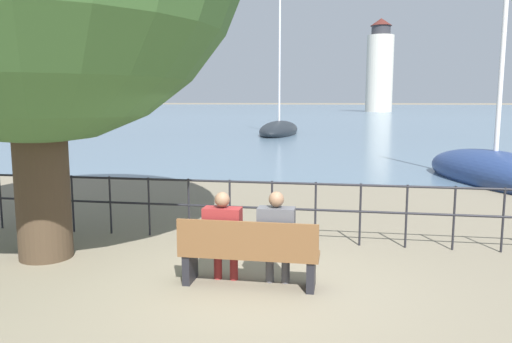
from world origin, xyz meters
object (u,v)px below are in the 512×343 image
Objects in this scene: park_bench at (248,254)px; seated_person_right at (276,235)px; seated_person_left at (223,233)px; sailboat_2 at (494,173)px; harbor_lighthouse at (380,69)px; sailboat_0 at (279,130)px.

seated_person_right is at bearing 11.92° from park_bench.
seated_person_right is (0.71, -0.00, 0.01)m from seated_person_left.
sailboat_2 reaches higher than seated_person_right.
seated_person_left is 0.15× the size of sailboat_2.
seated_person_left is 0.06× the size of harbor_lighthouse.
seated_person_right is 0.06× the size of harbor_lighthouse.
seated_person_left is 0.71m from seated_person_right.
seated_person_right is at bearing -82.42° from sailboat_0.
park_bench is at bearing -140.44° from sailboat_2.
harbor_lighthouse is (2.99, 96.40, 8.85)m from sailboat_2.
harbor_lighthouse is (8.55, 105.71, 8.72)m from park_bench.
sailboat_0 reaches higher than seated_person_left.
seated_person_left is (-0.35, 0.07, 0.24)m from park_bench.
sailboat_0 is (-3.41, 29.74, -0.12)m from park_bench.
sailboat_0 is 1.53× the size of sailboat_2.
seated_person_left is 0.98× the size of seated_person_right.
harbor_lighthouse reaches higher than park_bench.
seated_person_left is at bearing -83.77° from sailboat_0.
sailboat_0 is at bearing 96.54° from park_bench.
sailboat_2 is at bearing 60.60° from seated_person_right.
harbor_lighthouse is (8.20, 105.64, 8.47)m from seated_person_right.
sailboat_2 reaches higher than park_bench.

